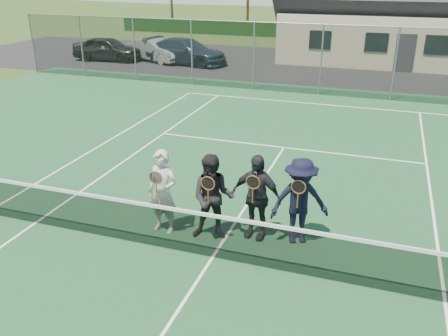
# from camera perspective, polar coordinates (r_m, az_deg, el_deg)

# --- Properties ---
(ground) EXTENTS (220.00, 220.00, 0.00)m
(ground) POSITION_cam_1_polar(r_m,az_deg,el_deg) (27.83, 13.32, 11.63)
(ground) COLOR #2B4217
(ground) RESTS_ON ground
(court_surface) EXTENTS (30.00, 30.00, 0.02)m
(court_surface) POSITION_cam_1_polar(r_m,az_deg,el_deg) (9.26, -1.36, -10.77)
(court_surface) COLOR #1C4C2B
(court_surface) RESTS_ON ground
(tarmac_carpark) EXTENTS (40.00, 12.00, 0.01)m
(tarmac_carpark) POSITION_cam_1_polar(r_m,az_deg,el_deg) (28.50, 5.14, 12.40)
(tarmac_carpark) COLOR black
(tarmac_carpark) RESTS_ON ground
(hedge_row) EXTENTS (40.00, 1.20, 1.10)m
(hedge_row) POSITION_cam_1_polar(r_m,az_deg,el_deg) (39.58, 15.47, 15.42)
(hedge_row) COLOR black
(hedge_row) RESTS_ON ground
(car_a) EXTENTS (4.26, 2.00, 1.41)m
(car_a) POSITION_cam_1_polar(r_m,az_deg,el_deg) (30.15, -13.81, 13.77)
(car_a) COLOR black
(car_a) RESTS_ON ground
(car_b) EXTENTS (4.20, 2.87, 1.31)m
(car_b) POSITION_cam_1_polar(r_m,az_deg,el_deg) (29.34, -8.13, 13.85)
(car_b) COLOR gray
(car_b) RESTS_ON ground
(car_c) EXTENTS (5.22, 2.82, 1.44)m
(car_c) POSITION_cam_1_polar(r_m,az_deg,el_deg) (28.33, -4.60, 13.82)
(car_c) COLOR #1A2435
(car_c) RESTS_ON ground
(court_markings) EXTENTS (11.03, 23.83, 0.01)m
(court_markings) POSITION_cam_1_polar(r_m,az_deg,el_deg) (9.25, -1.36, -10.69)
(court_markings) COLOR white
(court_markings) RESTS_ON court_surface
(tennis_net) EXTENTS (11.68, 0.08, 1.10)m
(tennis_net) POSITION_cam_1_polar(r_m,az_deg,el_deg) (8.98, -1.39, -7.95)
(tennis_net) COLOR slate
(tennis_net) RESTS_ON ground
(perimeter_fence) EXTENTS (30.07, 0.07, 3.02)m
(perimeter_fence) POSITION_cam_1_polar(r_m,az_deg,el_deg) (21.21, 11.62, 12.60)
(perimeter_fence) COLOR slate
(perimeter_fence) RESTS_ON ground
(player_a) EXTENTS (0.70, 0.53, 1.80)m
(player_a) POSITION_cam_1_polar(r_m,az_deg,el_deg) (9.78, -7.38, -2.87)
(player_a) COLOR beige
(player_a) RESTS_ON court_surface
(player_b) EXTENTS (1.00, 0.85, 1.80)m
(player_b) POSITION_cam_1_polar(r_m,az_deg,el_deg) (9.47, -1.33, -3.58)
(player_b) COLOR black
(player_b) RESTS_ON court_surface
(player_c) EXTENTS (1.10, 0.57, 1.80)m
(player_c) POSITION_cam_1_polar(r_m,az_deg,el_deg) (9.54, 3.88, -3.44)
(player_c) COLOR black
(player_c) RESTS_ON court_surface
(player_d) EXTENTS (1.33, 1.09, 1.80)m
(player_d) POSITION_cam_1_polar(r_m,az_deg,el_deg) (9.44, 9.10, -3.97)
(player_d) COLOR black
(player_d) RESTS_ON court_surface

